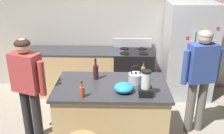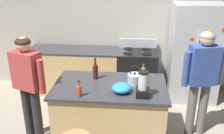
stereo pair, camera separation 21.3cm
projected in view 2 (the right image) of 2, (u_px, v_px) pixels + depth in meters
The scene contains 13 objects.
back_wall at pixel (119, 25), 5.08m from camera, with size 8.00×0.10×2.70m, color #BCB7AD.
kitchen_island at pixel (110, 113), 3.61m from camera, with size 1.56×0.94×0.92m.
back_counter_run at pixel (79, 71), 5.11m from camera, with size 2.00×0.64×0.92m.
refrigerator at pixel (194, 53), 4.70m from camera, with size 0.90×0.73×1.85m.
stove_range at pixel (137, 73), 4.98m from camera, with size 0.76×0.65×1.10m.
person_by_island_left at pixel (28, 81), 3.48m from camera, with size 0.59×0.34×1.59m.
person_by_sink_right at pixel (202, 75), 3.58m from camera, with size 0.60×0.30×1.63m.
blender_appliance at pixel (143, 86), 3.09m from camera, with size 0.17×0.17×0.34m.
bottle_vinegar at pixel (143, 72), 3.63m from camera, with size 0.06×0.06×0.24m.
bottle_cooking_sauce at pixel (79, 90), 3.11m from camera, with size 0.06×0.06×0.22m.
bottle_wine at pixel (95, 71), 3.60m from camera, with size 0.08×0.08×0.32m.
mixing_bowl at pixel (121, 88), 3.22m from camera, with size 0.26×0.26×0.12m, color #268CD8.
tea_kettle at pixel (135, 78), 3.46m from camera, with size 0.28×0.20×0.27m.
Camera 2 is at (0.31, -3.09, 2.42)m, focal length 39.87 mm.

